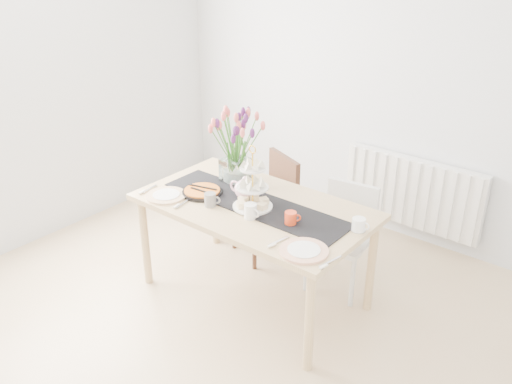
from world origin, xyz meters
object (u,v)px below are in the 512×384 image
Objects in this scene: chair_white at (345,229)px; plate_left at (166,195)px; tulip_vase at (235,135)px; tart_tin at (202,192)px; teapot at (245,189)px; radiator at (412,192)px; mug_white at (250,211)px; mug_orange at (291,218)px; dining_table at (254,214)px; cream_jug at (359,225)px; mug_grey at (210,200)px; plate_right at (304,251)px; chair_brown at (272,198)px; cake_stand at (253,193)px.

chair_white is 2.78× the size of plate_left.
chair_white is 1.06m from tulip_vase.
tulip_vase is at bearing 82.17° from tart_tin.
teapot is (0.25, -0.19, -0.29)m from tulip_vase.
mug_white is (-0.41, -1.64, 0.35)m from radiator.
plate_left is (-0.91, -0.22, -0.04)m from mug_orange.
chair_white reaches higher than dining_table.
cream_jug is 0.42m from mug_orange.
chair_white is 9.32× the size of cream_jug.
mug_orange reaches higher than tart_tin.
radiator is 12.13× the size of mug_white.
mug_grey reaches higher than mug_orange.
chair_brown is at bearing 135.72° from plate_right.
mug_grey is at bearing 14.56° from plate_left.
chair_brown is at bearing 81.61° from tart_tin.
radiator is at bearing 60.18° from tart_tin.
cream_jug is at bearing -1.57° from chair_brown.
cream_jug reaches higher than radiator.
dining_table is at bearing -31.42° from tulip_vase.
dining_table is at bearing -41.43° from chair_brown.
mug_grey is at bearing -147.26° from cake_stand.
cream_jug is (1.02, -0.46, 0.31)m from chair_brown.
mug_grey is 0.32× the size of plate_right.
tart_tin is at bearing -119.82° from radiator.
plate_left is at bearing -164.19° from cream_jug.
tart_tin is 3.19× the size of mug_orange.
dining_table is 0.18m from teapot.
mug_white is (0.11, -0.17, 0.13)m from dining_table.
plate_left reaches higher than radiator.
teapot is 0.26m from mug_grey.
mug_white reaches higher than cream_jug.
cream_jug is (0.21, -1.35, 0.34)m from radiator.
cake_stand reaches higher than chair_white.
radiator is 1.20m from chair_brown.
mug_grey is at bearing 173.89° from plate_right.
teapot is 2.87× the size of cream_jug.
plate_right is (-0.12, -0.42, -0.03)m from cream_jug.
radiator is 1.65m from cake_stand.
chair_brown is at bearing 115.99° from dining_table.
teapot is 0.86× the size of plate_left.
cream_jug reaches higher than plate_right.
chair_white is 1.08m from tart_tin.
radiator is 1.44× the size of chair_brown.
mug_white is (-0.63, -0.29, 0.01)m from cream_jug.
teapot is 0.32m from tart_tin.
teapot is at bearing -37.21° from tulip_vase.
mug_white is at bearing -6.98° from tart_tin.
chair_white is at bearing 41.60° from plate_left.
dining_table is 0.69m from plate_right.
cream_jug is 1.14m from tart_tin.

